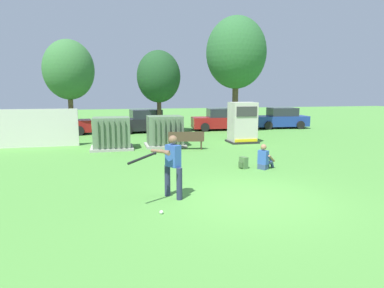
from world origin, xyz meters
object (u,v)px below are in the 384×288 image
(parked_car_leftmost, at_px, (59,124))
(parked_car_left_of_center, at_px, (144,122))
(generator_enclosure, at_px, (242,123))
(batter, at_px, (172,163))
(parked_car_right_of_center, at_px, (220,120))
(transformer_west, at_px, (112,134))
(seated_spectator, at_px, (265,159))
(sports_ball, at_px, (161,212))
(transformer_mid_west, at_px, (165,132))
(park_bench, at_px, (186,139))
(backpack, at_px, (243,163))
(parked_car_rightmost, at_px, (281,119))

(parked_car_leftmost, height_order, parked_car_left_of_center, same)
(parked_car_left_of_center, bearing_deg, generator_enclosure, -50.90)
(batter, relative_size, parked_car_right_of_center, 0.40)
(transformer_west, height_order, seated_spectator, transformer_west)
(parked_car_leftmost, relative_size, parked_car_right_of_center, 1.00)
(sports_ball, bearing_deg, transformer_mid_west, 80.70)
(transformer_mid_west, xyz_separation_m, park_bench, (0.88, -1.31, -0.25))
(backpack, height_order, parked_car_rightmost, parked_car_rightmost)
(parked_car_right_of_center, bearing_deg, sports_ball, -112.81)
(transformer_west, xyz_separation_m, transformer_mid_west, (2.76, 0.28, 0.00))
(park_bench, relative_size, sports_ball, 20.48)
(transformer_mid_west, relative_size, parked_car_left_of_center, 0.48)
(batter, height_order, parked_car_left_of_center, batter)
(park_bench, bearing_deg, backpack, -74.77)
(sports_ball, relative_size, parked_car_rightmost, 0.02)
(parked_car_leftmost, bearing_deg, parked_car_right_of_center, 0.96)
(sports_ball, relative_size, parked_car_left_of_center, 0.02)
(transformer_mid_west, distance_m, parked_car_right_of_center, 8.33)
(generator_enclosure, relative_size, parked_car_left_of_center, 0.53)
(transformer_west, bearing_deg, park_bench, -15.83)
(transformer_west, bearing_deg, parked_car_rightmost, 27.54)
(sports_ball, distance_m, backpack, 5.47)
(sports_ball, height_order, parked_car_leftmost, parked_car_leftmost)
(generator_enclosure, distance_m, backpack, 6.62)
(batter, height_order, parked_car_leftmost, batter)
(batter, relative_size, parked_car_rightmost, 0.40)
(transformer_mid_west, bearing_deg, sports_ball, -99.30)
(transformer_west, bearing_deg, backpack, -48.76)
(park_bench, relative_size, parked_car_rightmost, 0.42)
(seated_spectator, relative_size, backpack, 2.19)
(seated_spectator, xyz_separation_m, parked_car_leftmost, (-9.08, 12.36, 0.38))
(generator_enclosure, xyz_separation_m, parked_car_left_of_center, (-4.99, 6.14, -0.38))
(transformer_west, bearing_deg, batter, -79.24)
(transformer_west, bearing_deg, generator_enclosure, 4.23)
(sports_ball, bearing_deg, batter, 68.03)
(generator_enclosure, relative_size, park_bench, 1.25)
(transformer_west, height_order, park_bench, transformer_west)
(park_bench, distance_m, batter, 7.70)
(parked_car_leftmost, distance_m, parked_car_rightmost, 16.53)
(transformer_mid_west, distance_m, parked_car_leftmost, 8.83)
(generator_enclosure, distance_m, batter, 10.62)
(transformer_west, relative_size, batter, 1.21)
(batter, xyz_separation_m, sports_ball, (-0.45, -1.13, -0.93))
(transformer_west, xyz_separation_m, parked_car_leftmost, (-3.45, 6.55, -0.04))
(transformer_west, xyz_separation_m, backpack, (4.88, -5.56, -0.57))
(parked_car_right_of_center, relative_size, parked_car_rightmost, 1.00)
(transformer_mid_west, distance_m, seated_spectator, 6.74)
(transformer_mid_west, height_order, seated_spectator, transformer_mid_west)
(parked_car_left_of_center, bearing_deg, transformer_mid_west, -85.71)
(transformer_west, relative_size, park_bench, 1.14)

